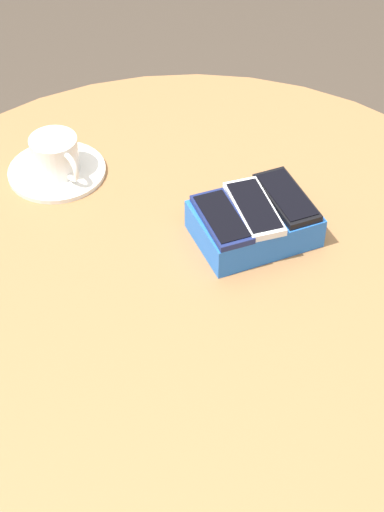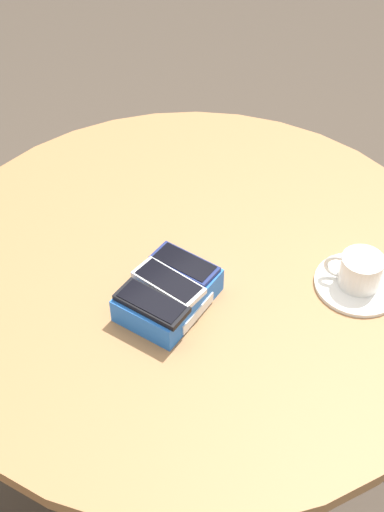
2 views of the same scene
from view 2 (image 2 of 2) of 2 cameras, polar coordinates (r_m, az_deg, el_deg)
ground_plane at (r=1.98m, az=-0.00°, el=-15.42°), size 8.00×8.00×0.00m
round_table at (r=1.47m, az=-0.00°, el=-3.01°), size 1.08×1.08×0.72m
phone_box at (r=1.31m, az=-1.90°, el=-3.15°), size 0.20×0.17×0.05m
phone_black at (r=1.26m, az=-3.26°, el=-3.80°), size 0.08×0.14×0.01m
phone_white at (r=1.29m, az=-1.89°, el=-2.12°), size 0.07×0.14×0.01m
phone_navy at (r=1.32m, az=-0.61°, el=-0.64°), size 0.08×0.14×0.01m
saucer at (r=1.40m, az=13.13°, el=-2.19°), size 0.17×0.17×0.01m
coffee_cup at (r=1.37m, az=13.27°, el=-1.11°), size 0.08×0.10×0.06m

